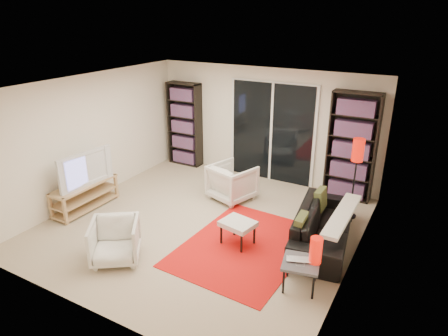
{
  "coord_description": "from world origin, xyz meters",
  "views": [
    {
      "loc": [
        3.3,
        -5.14,
        3.47
      ],
      "look_at": [
        0.25,
        0.3,
        1.0
      ],
      "focal_mm": 32.0,
      "sensor_mm": 36.0,
      "label": 1
    }
  ],
  "objects": [
    {
      "name": "rug",
      "position": [
        0.95,
        -0.27,
        0.01
      ],
      "size": [
        1.85,
        2.44,
        0.01
      ],
      "primitive_type": "cube",
      "rotation": [
        0.0,
        0.0,
        -0.04
      ],
      "color": "red",
      "rests_on": "floor"
    },
    {
      "name": "wall_front",
      "position": [
        0.0,
        -2.5,
        1.2
      ],
      "size": [
        5.0,
        0.02,
        2.4
      ],
      "primitive_type": "cube",
      "color": "white",
      "rests_on": "ground"
    },
    {
      "name": "bookshelf_right",
      "position": [
        1.9,
        2.33,
        1.05
      ],
      "size": [
        0.9,
        0.3,
        2.1
      ],
      "color": "black",
      "rests_on": "ground"
    },
    {
      "name": "ceiling",
      "position": [
        0.0,
        0.0,
        2.4
      ],
      "size": [
        5.0,
        5.0,
        0.02
      ],
      "primitive_type": "cube",
      "color": "white",
      "rests_on": "wall_back"
    },
    {
      "name": "armchair_front",
      "position": [
        -0.56,
        -1.52,
        0.32
      ],
      "size": [
        0.95,
        0.96,
        0.63
      ],
      "primitive_type": "imported",
      "rotation": [
        0.0,
        0.0,
        0.61
      ],
      "color": "silver",
      "rests_on": "floor"
    },
    {
      "name": "armchair_back",
      "position": [
        -0.05,
        1.15,
        0.35
      ],
      "size": [
        0.95,
        0.97,
        0.71
      ],
      "primitive_type": "imported",
      "rotation": [
        0.0,
        0.0,
        2.84
      ],
      "color": "silver",
      "rests_on": "floor"
    },
    {
      "name": "laptop",
      "position": [
        2.02,
        -0.83,
        0.41
      ],
      "size": [
        0.41,
        0.34,
        0.03
      ],
      "primitive_type": "imported",
      "rotation": [
        0.0,
        0.0,
        0.37
      ],
      "color": "silver",
      "rests_on": "side_table"
    },
    {
      "name": "ottoman",
      "position": [
        0.81,
        -0.25,
        0.34
      ],
      "size": [
        0.58,
        0.5,
        0.4
      ],
      "color": "silver",
      "rests_on": "floor"
    },
    {
      "name": "wall_left",
      "position": [
        -2.5,
        0.0,
        1.2
      ],
      "size": [
        0.02,
        5.0,
        2.4
      ],
      "primitive_type": "cube",
      "color": "white",
      "rests_on": "ground"
    },
    {
      "name": "floor_lamp",
      "position": [
        2.16,
        1.54,
        1.13
      ],
      "size": [
        0.22,
        0.22,
        1.47
      ],
      "color": "black",
      "rests_on": "floor"
    },
    {
      "name": "tv",
      "position": [
        -2.22,
        -0.55,
        0.82
      ],
      "size": [
        0.27,
        1.12,
        0.64
      ],
      "primitive_type": "imported",
      "rotation": [
        0.0,
        0.0,
        1.46
      ],
      "color": "black",
      "rests_on": "tv_stand"
    },
    {
      "name": "table_lamp",
      "position": [
        2.18,
        -0.72,
        0.58
      ],
      "size": [
        0.16,
        0.16,
        0.36
      ],
      "primitive_type": "cylinder",
      "color": "red",
      "rests_on": "side_table"
    },
    {
      "name": "wall_right",
      "position": [
        2.5,
        0.0,
        1.2
      ],
      "size": [
        0.02,
        5.0,
        2.4
      ],
      "primitive_type": "cube",
      "color": "white",
      "rests_on": "ground"
    },
    {
      "name": "side_table",
      "position": [
        2.03,
        -0.8,
        0.35
      ],
      "size": [
        0.56,
        0.56,
        0.4
      ],
      "color": "#48494E",
      "rests_on": "floor"
    },
    {
      "name": "sofa",
      "position": [
        1.97,
        0.46,
        0.29
      ],
      "size": [
        1.05,
        2.1,
        0.59
      ],
      "primitive_type": "imported",
      "rotation": [
        0.0,
        0.0,
        1.71
      ],
      "color": "black",
      "rests_on": "floor"
    },
    {
      "name": "wall_back",
      "position": [
        0.0,
        2.5,
        1.2
      ],
      "size": [
        5.0,
        0.02,
        2.4
      ],
      "primitive_type": "cube",
      "color": "white",
      "rests_on": "ground"
    },
    {
      "name": "floor",
      "position": [
        0.0,
        0.0,
        0.0
      ],
      "size": [
        5.0,
        5.0,
        0.0
      ],
      "primitive_type": "plane",
      "color": "#C6B08E",
      "rests_on": "ground"
    },
    {
      "name": "tv_stand",
      "position": [
        -2.24,
        -0.55,
        0.26
      ],
      "size": [
        0.42,
        1.32,
        0.5
      ],
      "color": "tan",
      "rests_on": "floor"
    },
    {
      "name": "bookshelf_left",
      "position": [
        -1.95,
        2.33,
        0.98
      ],
      "size": [
        0.8,
        0.3,
        1.95
      ],
      "color": "black",
      "rests_on": "ground"
    },
    {
      "name": "sliding_door",
      "position": [
        0.2,
        2.46,
        1.05
      ],
      "size": [
        1.92,
        0.08,
        2.16
      ],
      "color": "white",
      "rests_on": "ground"
    }
  ]
}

